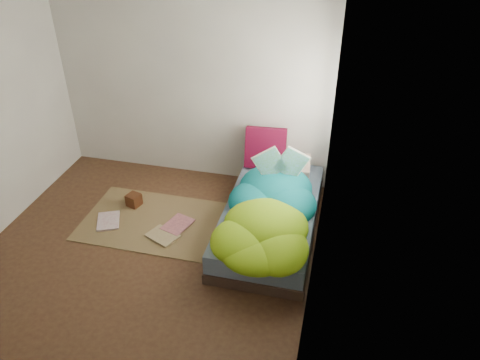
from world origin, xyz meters
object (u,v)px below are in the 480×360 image
object	(u,v)px
floor_book_a	(97,222)
pillow_magenta	(266,148)
open_book	(281,156)
bed	(270,218)
wooden_box	(134,200)
floor_book_b	(169,221)

from	to	relation	value
floor_book_a	pillow_magenta	bearing A→B (deg)	11.03
open_book	floor_book_a	world-z (taller)	open_book
bed	wooden_box	bearing A→B (deg)	177.51
pillow_magenta	open_book	xyz separation A→B (m)	(0.28, -0.57, 0.24)
bed	open_book	size ratio (longest dim) A/B	3.96
wooden_box	floor_book_a	world-z (taller)	wooden_box
floor_book_b	pillow_magenta	bearing A→B (deg)	64.36
wooden_box	floor_book_a	size ratio (longest dim) A/B	0.44
open_book	floor_book_a	distance (m)	2.27
floor_book_a	floor_book_b	xyz separation A→B (m)	(0.80, 0.21, 0.00)
open_book	floor_book_b	world-z (taller)	open_book
wooden_box	floor_book_b	world-z (taller)	wooden_box
pillow_magenta	wooden_box	distance (m)	1.74
floor_book_b	floor_book_a	bearing A→B (deg)	-147.80
pillow_magenta	wooden_box	world-z (taller)	pillow_magenta
bed	floor_book_a	world-z (taller)	bed
pillow_magenta	floor_book_b	distance (m)	1.48
floor_book_a	floor_book_b	world-z (taller)	floor_book_b
bed	wooden_box	xyz separation A→B (m)	(-1.71, 0.07, -0.08)
open_book	wooden_box	xyz separation A→B (m)	(-1.75, -0.20, -0.75)
bed	pillow_magenta	world-z (taller)	pillow_magenta
bed	floor_book_b	xyz separation A→B (m)	(-1.17, -0.16, -0.14)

